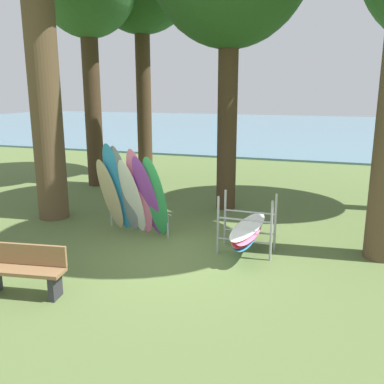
% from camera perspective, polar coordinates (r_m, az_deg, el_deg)
% --- Properties ---
extents(ground_plane, '(80.00, 80.00, 0.00)m').
position_cam_1_polar(ground_plane, '(8.95, -2.39, -8.59)').
color(ground_plane, '#566B38').
extents(lake_water, '(80.00, 36.00, 0.10)m').
position_cam_1_polar(lake_water, '(38.89, 14.16, 8.29)').
color(lake_water, slate).
rests_on(lake_water, ground).
extents(leaning_board_pile, '(1.90, 1.03, 2.22)m').
position_cam_1_polar(leaning_board_pile, '(9.99, -8.03, -0.26)').
color(leaning_board_pile, '#C6B289').
rests_on(leaning_board_pile, ground).
extents(board_storage_rack, '(1.15, 2.13, 1.25)m').
position_cam_1_polar(board_storage_rack, '(9.07, 7.41, -5.04)').
color(board_storage_rack, '#9EA0A5').
rests_on(board_storage_rack, ground).
extents(park_bench, '(1.45, 0.61, 0.85)m').
position_cam_1_polar(park_bench, '(7.76, -21.49, -9.56)').
color(park_bench, '#2D2D33').
rests_on(park_bench, ground).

